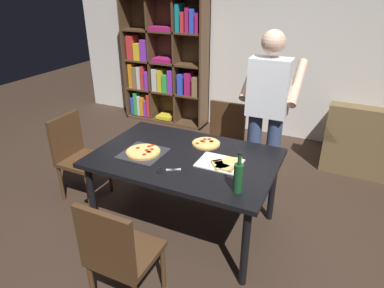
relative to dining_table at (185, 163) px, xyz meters
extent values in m
plane|color=#38281E|center=(0.00, 0.00, -0.68)|extent=(12.00, 12.00, 0.00)
cube|color=silver|center=(0.00, 2.60, 0.72)|extent=(6.40, 0.10, 2.80)
cube|color=black|center=(0.00, 0.00, 0.05)|extent=(1.58, 1.05, 0.04)
cylinder|color=black|center=(-0.71, -0.44, -0.32)|extent=(0.06, 0.06, 0.71)
cylinder|color=black|center=(0.71, -0.44, -0.32)|extent=(0.06, 0.06, 0.71)
cylinder|color=black|center=(-0.71, 0.44, -0.32)|extent=(0.06, 0.06, 0.71)
cylinder|color=black|center=(0.71, 0.44, -0.32)|extent=(0.06, 0.06, 0.71)
cube|color=#472D19|center=(0.00, -0.92, -0.25)|extent=(0.42, 0.42, 0.04)
cube|color=#472D19|center=(0.00, -1.11, 0.00)|extent=(0.42, 0.04, 0.45)
cylinder|color=#472D19|center=(0.18, -0.74, -0.47)|extent=(0.04, 0.04, 0.41)
cylinder|color=#472D19|center=(-0.18, -0.74, -0.47)|extent=(0.04, 0.04, 0.41)
cylinder|color=#472D19|center=(-0.18, -1.10, -0.47)|extent=(0.04, 0.04, 0.41)
cube|color=#472D19|center=(0.00, 0.92, -0.25)|extent=(0.42, 0.42, 0.04)
cube|color=#472D19|center=(0.00, 1.11, 0.00)|extent=(0.42, 0.04, 0.45)
cylinder|color=#472D19|center=(-0.18, 0.74, -0.47)|extent=(0.04, 0.04, 0.41)
cylinder|color=#472D19|center=(0.18, 0.74, -0.47)|extent=(0.04, 0.04, 0.41)
cylinder|color=#472D19|center=(-0.18, 1.10, -0.47)|extent=(0.04, 0.04, 0.41)
cylinder|color=#472D19|center=(0.18, 1.10, -0.47)|extent=(0.04, 0.04, 0.41)
cube|color=#472D19|center=(-1.19, 0.00, -0.25)|extent=(0.42, 0.42, 0.04)
cube|color=#472D19|center=(-1.38, 0.00, 0.00)|extent=(0.04, 0.42, 0.45)
cylinder|color=#472D19|center=(-1.01, -0.18, -0.47)|extent=(0.04, 0.04, 0.41)
cylinder|color=#472D19|center=(-1.01, 0.18, -0.47)|extent=(0.04, 0.04, 0.41)
cylinder|color=#472D19|center=(-1.37, -0.18, -0.47)|extent=(0.04, 0.04, 0.41)
cylinder|color=#472D19|center=(-1.37, 0.18, -0.47)|extent=(0.04, 0.04, 0.41)
cube|color=brown|center=(1.13, 2.07, -0.18)|extent=(0.18, 0.85, 0.20)
cube|color=#513823|center=(-2.19, 2.35, 0.30)|extent=(0.03, 0.35, 1.95)
cube|color=#513823|center=(-0.82, 2.35, 0.30)|extent=(0.03, 0.35, 1.95)
cube|color=#513823|center=(-1.51, 2.35, -0.66)|extent=(1.40, 0.35, 0.03)
cube|color=#513823|center=(-1.51, 2.51, 0.30)|extent=(1.40, 0.03, 1.95)
cube|color=#513823|center=(-1.51, 2.35, -0.18)|extent=(1.34, 0.29, 0.03)
cube|color=#513823|center=(-1.51, 2.35, 0.30)|extent=(1.34, 0.29, 0.03)
cube|color=#513823|center=(-1.51, 2.35, 0.77)|extent=(1.34, 0.29, 0.03)
cube|color=#513823|center=(-1.73, 2.35, 0.30)|extent=(0.03, 0.29, 1.89)
cube|color=#513823|center=(-1.28, 2.35, 0.30)|extent=(0.03, 0.29, 1.89)
cube|color=blue|center=(-2.11, 2.33, -0.49)|extent=(0.04, 0.22, 0.29)
cube|color=green|center=(-2.05, 2.33, -0.44)|extent=(0.05, 0.22, 0.38)
cube|color=silver|center=(-1.99, 2.33, -0.47)|extent=(0.04, 0.22, 0.33)
cube|color=orange|center=(-1.92, 2.33, -0.47)|extent=(0.05, 0.22, 0.32)
cube|color=purple|center=(-1.86, 2.33, -0.50)|extent=(0.04, 0.22, 0.27)
cube|color=red|center=(-1.79, 2.33, -0.44)|extent=(0.05, 0.22, 0.39)
cube|color=yellow|center=(-1.51, 2.33, -0.61)|extent=(0.27, 0.25, 0.05)
cube|color=orange|center=(-2.11, 2.33, 0.04)|extent=(0.07, 0.22, 0.40)
cube|color=olive|center=(-2.03, 2.33, 0.02)|extent=(0.07, 0.22, 0.35)
cube|color=silver|center=(-1.95, 2.33, 0.02)|extent=(0.05, 0.22, 0.36)
cube|color=red|center=(-1.88, 2.33, 0.03)|extent=(0.05, 0.22, 0.38)
cube|color=purple|center=(-1.80, 2.33, -0.01)|extent=(0.06, 0.22, 0.30)
cube|color=silver|center=(-1.65, 2.33, 0.02)|extent=(0.08, 0.22, 0.36)
cube|color=yellow|center=(-1.55, 2.33, 0.01)|extent=(0.07, 0.22, 0.35)
cube|color=green|center=(-1.46, 2.33, -0.02)|extent=(0.08, 0.22, 0.28)
cube|color=purple|center=(-1.36, 2.33, 0.02)|extent=(0.09, 0.22, 0.36)
cube|color=blue|center=(-1.19, 2.33, 0.00)|extent=(0.08, 0.22, 0.32)
cube|color=#B21E66|center=(-1.06, 2.33, 0.01)|extent=(0.09, 0.22, 0.35)
cube|color=olive|center=(-0.93, 2.33, -0.01)|extent=(0.09, 0.22, 0.30)
cube|color=red|center=(-2.08, 2.33, 0.50)|extent=(0.10, 0.22, 0.37)
cube|color=yellow|center=(-1.95, 2.33, 0.44)|extent=(0.11, 0.22, 0.26)
cube|color=purple|center=(-1.82, 2.33, 0.47)|extent=(0.11, 0.22, 0.33)
cube|color=#B21E66|center=(-1.51, 2.33, 0.34)|extent=(0.32, 0.25, 0.06)
cube|color=#B21E66|center=(-1.51, 2.33, 0.81)|extent=(0.37, 0.25, 0.06)
cube|color=teal|center=(-1.21, 2.33, 0.98)|extent=(0.06, 0.22, 0.39)
cube|color=red|center=(-1.14, 2.33, 0.92)|extent=(0.05, 0.22, 0.28)
cube|color=#B21E66|center=(-1.06, 2.33, 0.95)|extent=(0.05, 0.22, 0.34)
cube|color=blue|center=(-0.98, 2.33, 0.95)|extent=(0.06, 0.22, 0.33)
cube|color=#B21E66|center=(-0.91, 2.33, 0.92)|extent=(0.05, 0.22, 0.27)
cylinder|color=#38476B|center=(0.61, 0.77, -0.20)|extent=(0.14, 0.14, 0.95)
cylinder|color=#38476B|center=(0.41, 0.77, -0.20)|extent=(0.14, 0.14, 0.95)
cube|color=white|center=(0.51, 0.77, 0.55)|extent=(0.38, 0.22, 0.55)
sphere|color=#E0B293|center=(0.51, 0.77, 0.96)|extent=(0.22, 0.22, 0.22)
cylinder|color=#E0B293|center=(0.74, 0.95, 0.57)|extent=(0.09, 0.50, 0.39)
cylinder|color=#E0B293|center=(0.28, 0.95, 0.57)|extent=(0.09, 0.50, 0.39)
cube|color=#2D2D33|center=(-0.35, -0.12, 0.08)|extent=(0.36, 0.36, 0.01)
cylinder|color=tan|center=(-0.35, -0.12, 0.09)|extent=(0.30, 0.30, 0.02)
cylinder|color=#EACC6B|center=(-0.35, -0.12, 0.10)|extent=(0.27, 0.27, 0.01)
cylinder|color=#B22819|center=(-0.34, -0.03, 0.11)|extent=(0.04, 0.04, 0.00)
cylinder|color=#B22819|center=(-0.42, -0.10, 0.11)|extent=(0.04, 0.04, 0.00)
cylinder|color=#B22819|center=(-0.29, -0.13, 0.11)|extent=(0.04, 0.04, 0.00)
cylinder|color=#B22819|center=(-0.32, -0.11, 0.11)|extent=(0.04, 0.04, 0.00)
cylinder|color=#B22819|center=(-0.28, -0.12, 0.11)|extent=(0.04, 0.04, 0.00)
cylinder|color=#B22819|center=(-0.30, -0.19, 0.11)|extent=(0.04, 0.04, 0.00)
cylinder|color=#B22819|center=(-0.29, -0.07, 0.11)|extent=(0.04, 0.04, 0.00)
cylinder|color=#B22819|center=(-0.33, 0.00, 0.11)|extent=(0.04, 0.04, 0.00)
cube|color=white|center=(0.32, 0.00, 0.08)|extent=(0.36, 0.28, 0.01)
cube|color=#EACC6B|center=(0.42, 0.06, 0.09)|extent=(0.16, 0.12, 0.02)
cube|color=tan|center=(0.48, 0.08, 0.09)|extent=(0.04, 0.09, 0.02)
cube|color=#EACC6B|center=(0.35, -0.04, 0.09)|extent=(0.17, 0.16, 0.02)
cube|color=tan|center=(0.31, -0.01, 0.09)|extent=(0.08, 0.08, 0.02)
cube|color=#EACC6B|center=(0.34, -0.06, 0.09)|extent=(0.16, 0.17, 0.02)
cube|color=tan|center=(0.30, -0.01, 0.09)|extent=(0.08, 0.08, 0.02)
cube|color=#EACC6B|center=(0.40, -0.08, 0.09)|extent=(0.15, 0.10, 0.02)
cube|color=tan|center=(0.46, -0.08, 0.09)|extent=(0.03, 0.09, 0.02)
cylinder|color=#194723|center=(0.59, -0.33, 0.18)|extent=(0.07, 0.07, 0.22)
cylinder|color=#194723|center=(0.59, -0.33, 0.33)|extent=(0.03, 0.03, 0.08)
cylinder|color=black|center=(0.59, -0.33, 0.38)|extent=(0.03, 0.03, 0.02)
cube|color=silver|center=(0.03, -0.26, 0.08)|extent=(0.10, 0.08, 0.01)
cube|color=silver|center=(0.03, -0.26, 0.08)|extent=(0.11, 0.06, 0.01)
torus|color=black|center=(-0.08, -0.30, 0.08)|extent=(0.06, 0.06, 0.01)
torus|color=black|center=(-0.06, -0.34, 0.08)|extent=(0.06, 0.06, 0.01)
cylinder|color=tan|center=(0.08, 0.29, 0.08)|extent=(0.26, 0.26, 0.02)
cylinder|color=#EACC6B|center=(0.08, 0.29, 0.09)|extent=(0.24, 0.24, 0.01)
cylinder|color=#B22819|center=(0.08, 0.36, 0.10)|extent=(0.04, 0.04, 0.00)
cylinder|color=#B22819|center=(0.12, 0.33, 0.10)|extent=(0.04, 0.04, 0.00)
cylinder|color=#B22819|center=(0.02, 0.23, 0.10)|extent=(0.04, 0.04, 0.00)
cylinder|color=#B22819|center=(0.03, 0.29, 0.10)|extent=(0.04, 0.04, 0.00)
cylinder|color=#B22819|center=(0.04, 0.34, 0.10)|extent=(0.04, 0.04, 0.00)
cylinder|color=#B22819|center=(0.05, 0.29, 0.10)|extent=(0.04, 0.04, 0.00)
cylinder|color=#B22819|center=(0.12, 0.32, 0.10)|extent=(0.04, 0.04, 0.00)
camera|label=1|loc=(1.16, -2.33, 1.43)|focal=31.50mm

